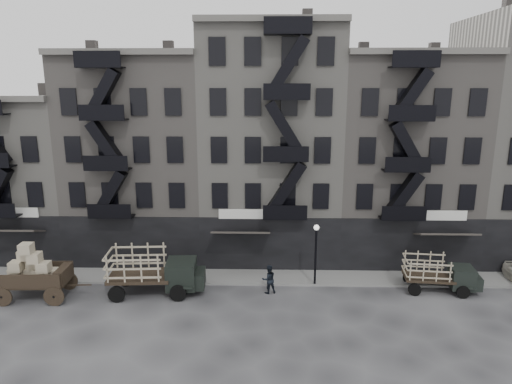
{
  "coord_description": "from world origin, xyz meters",
  "views": [
    {
      "loc": [
        -0.22,
        -25.67,
        13.36
      ],
      "look_at": [
        -0.97,
        4.0,
        6.11
      ],
      "focal_mm": 32.0,
      "sensor_mm": 36.0,
      "label": 1
    }
  ],
  "objects_px": {
    "wagon": "(32,266)",
    "stake_truck_west": "(153,268)",
    "stake_truck_east": "(439,271)",
    "pedestrian_mid": "(269,279)"
  },
  "relations": [
    {
      "from": "wagon",
      "to": "stake_truck_west",
      "type": "xyz_separation_m",
      "value": [
        7.41,
        0.81,
        -0.39
      ]
    },
    {
      "from": "stake_truck_west",
      "to": "stake_truck_east",
      "type": "height_order",
      "value": "stake_truck_west"
    },
    {
      "from": "stake_truck_east",
      "to": "pedestrian_mid",
      "type": "distance_m",
      "value": 11.07
    },
    {
      "from": "wagon",
      "to": "pedestrian_mid",
      "type": "relative_size",
      "value": 2.36
    },
    {
      "from": "stake_truck_west",
      "to": "pedestrian_mid",
      "type": "bearing_deg",
      "value": -2.03
    },
    {
      "from": "stake_truck_west",
      "to": "pedestrian_mid",
      "type": "xyz_separation_m",
      "value": [
        7.39,
        0.22,
        -0.78
      ]
    },
    {
      "from": "stake_truck_west",
      "to": "wagon",
      "type": "bearing_deg",
      "value": -177.55
    },
    {
      "from": "pedestrian_mid",
      "to": "wagon",
      "type": "bearing_deg",
      "value": -14.74
    },
    {
      "from": "wagon",
      "to": "stake_truck_west",
      "type": "relative_size",
      "value": 0.72
    },
    {
      "from": "wagon",
      "to": "stake_truck_west",
      "type": "distance_m",
      "value": 7.47
    }
  ]
}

